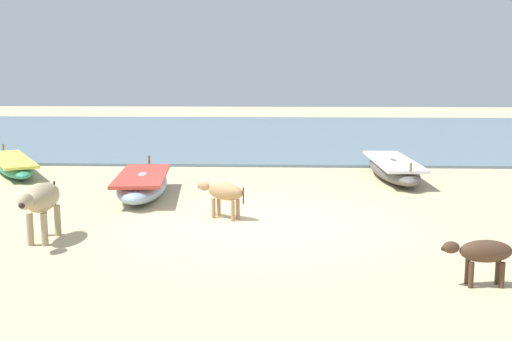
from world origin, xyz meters
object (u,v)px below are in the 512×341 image
object	(u,v)px
calf_far_tan	(224,193)
fishing_boat_1	(393,168)
cow_adult_dun	(42,200)
fishing_boat_0	(13,165)
fishing_boat_2	(143,184)
calf_near_dark	(483,253)

from	to	relation	value
calf_far_tan	fishing_boat_1	bearing A→B (deg)	-100.47
fishing_boat_1	cow_adult_dun	world-z (taller)	cow_adult_dun
fishing_boat_1	fishing_boat_0	bearing A→B (deg)	-93.95
calf_far_tan	cow_adult_dun	bearing A→B (deg)	61.67
cow_adult_dun	calf_far_tan	world-z (taller)	cow_adult_dun
fishing_boat_2	cow_adult_dun	distance (m)	3.86
fishing_boat_0	calf_far_tan	world-z (taller)	calf_far_tan
fishing_boat_0	calf_far_tan	size ratio (longest dim) A/B	4.11
fishing_boat_0	fishing_boat_2	distance (m)	5.34
fishing_boat_0	cow_adult_dun	world-z (taller)	cow_adult_dun
fishing_boat_0	calf_near_dark	xyz separation A→B (m)	(10.09, -8.73, 0.21)
fishing_boat_1	fishing_boat_2	bearing A→B (deg)	-67.72
fishing_boat_0	cow_adult_dun	size ratio (longest dim) A/B	2.77
fishing_boat_0	calf_far_tan	bearing A→B (deg)	-159.91
calf_far_tan	fishing_boat_2	bearing A→B (deg)	-14.79
fishing_boat_1	cow_adult_dun	bearing A→B (deg)	-48.36
fishing_boat_1	calf_far_tan	world-z (taller)	fishing_boat_1
fishing_boat_2	calf_far_tan	xyz separation A→B (m)	(2.03, -2.02, 0.22)
calf_near_dark	calf_far_tan	bearing A→B (deg)	-45.95
cow_adult_dun	fishing_boat_2	bearing A→B (deg)	166.77
calf_far_tan	calf_near_dark	bearing A→B (deg)	165.92
fishing_boat_1	fishing_boat_2	xyz separation A→B (m)	(-6.04, -2.67, 0.01)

